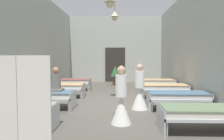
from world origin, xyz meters
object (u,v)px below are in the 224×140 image
(bed_right_row_1, at_px, (178,96))
(potted_plant, at_px, (115,73))
(privacy_screen, at_px, (4,121))
(bed_left_row_3, at_px, (72,82))
(bed_left_row_0, at_px, (14,111))
(bed_right_row_2, at_px, (164,88))
(bed_right_row_3, at_px, (156,82))
(bed_left_row_2, at_px, (62,87))
(nurse_mid_aisle, at_px, (121,103))
(nurse_near_aisle, at_px, (140,93))
(bed_left_row_1, at_px, (45,95))
(bed_right_row_0, at_px, (203,113))
(patient_seated_primary, at_px, (56,82))

(bed_right_row_1, distance_m, potted_plant, 6.16)
(privacy_screen, bearing_deg, bed_right_row_1, 64.77)
(privacy_screen, bearing_deg, bed_left_row_3, 112.68)
(bed_left_row_0, relative_size, bed_right_row_2, 1.00)
(bed_right_row_3, relative_size, privacy_screen, 1.12)
(bed_left_row_2, relative_size, privacy_screen, 1.12)
(bed_left_row_2, bearing_deg, bed_left_row_0, -90.00)
(bed_right_row_3, height_order, nurse_mid_aisle, nurse_mid_aisle)
(bed_right_row_3, xyz_separation_m, potted_plant, (-2.12, 1.97, 0.33))
(bed_left_row_2, relative_size, nurse_near_aisle, 1.28)
(bed_left_row_1, relative_size, bed_right_row_1, 1.00)
(bed_right_row_1, height_order, bed_left_row_3, same)
(bed_left_row_0, height_order, nurse_mid_aisle, nurse_mid_aisle)
(bed_left_row_2, bearing_deg, privacy_screen, -80.68)
(bed_left_row_1, distance_m, bed_right_row_2, 4.72)
(nurse_near_aisle, bearing_deg, bed_right_row_2, -175.87)
(bed_left_row_1, xyz_separation_m, bed_left_row_2, (0.00, 1.90, 0.00))
(bed_right_row_1, bearing_deg, privacy_screen, -130.87)
(bed_right_row_3, bearing_deg, potted_plant, 137.02)
(bed_left_row_1, relative_size, bed_right_row_3, 1.00)
(bed_left_row_2, bearing_deg, bed_left_row_1, -90.00)
(bed_left_row_3, distance_m, nurse_near_aisle, 4.86)
(bed_right_row_3, xyz_separation_m, privacy_screen, (-3.37, -7.69, 0.41))
(bed_right_row_0, relative_size, bed_left_row_2, 1.00)
(bed_right_row_0, bearing_deg, nurse_near_aisle, 121.59)
(bed_left_row_1, bearing_deg, bed_right_row_0, -23.76)
(nurse_near_aisle, bearing_deg, bed_right_row_0, 69.07)
(bed_left_row_2, xyz_separation_m, nurse_mid_aisle, (2.49, -3.30, 0.09))
(bed_left_row_0, xyz_separation_m, privacy_screen, (0.95, -1.99, 0.41))
(bed_left_row_3, distance_m, privacy_screen, 7.76)
(privacy_screen, bearing_deg, bed_left_row_1, 119.36)
(nurse_mid_aisle, bearing_deg, bed_right_row_1, 21.31)
(bed_right_row_0, bearing_deg, bed_right_row_3, 90.00)
(bed_left_row_1, relative_size, bed_left_row_2, 1.00)
(bed_right_row_0, xyz_separation_m, nurse_near_aisle, (-1.21, 1.96, 0.09))
(nurse_near_aisle, relative_size, privacy_screen, 0.87)
(bed_left_row_0, distance_m, potted_plant, 7.99)
(bed_left_row_2, height_order, patient_seated_primary, patient_seated_primary)
(nurse_near_aisle, distance_m, potted_plant, 5.79)
(bed_right_row_1, xyz_separation_m, bed_left_row_3, (-4.32, 3.80, 0.00))
(nurse_mid_aisle, bearing_deg, privacy_screen, -137.88)
(bed_right_row_1, bearing_deg, bed_left_row_1, 180.00)
(bed_right_row_3, distance_m, privacy_screen, 8.40)
(bed_right_row_2, relative_size, patient_seated_primary, 2.38)
(bed_right_row_1, height_order, potted_plant, potted_plant)
(patient_seated_primary, bearing_deg, privacy_screen, -81.40)
(bed_left_row_3, relative_size, bed_right_row_3, 1.00)
(bed_left_row_2, height_order, bed_left_row_3, same)
(bed_left_row_1, xyz_separation_m, bed_right_row_3, (4.32, 3.80, 0.00))
(bed_left_row_1, distance_m, nurse_near_aisle, 3.11)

